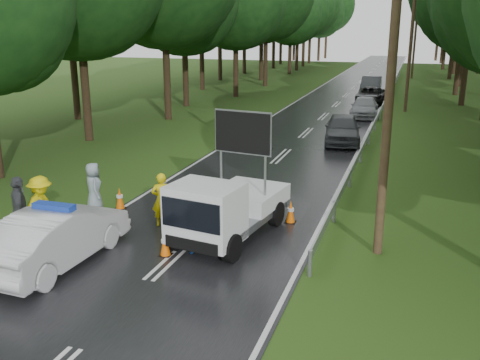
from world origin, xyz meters
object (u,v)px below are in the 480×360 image
at_px(work_truck, 225,208).
at_px(queue_car_third, 371,95).
at_px(queue_car_second, 364,107).
at_px(police_sedan, 57,237).
at_px(queue_car_fourth, 371,86).
at_px(queue_car_first, 343,129).
at_px(officer, 162,200).
at_px(civilian, 205,221).
at_px(barrier, 238,194).

bearing_deg(work_truck, queue_car_third, 95.68).
relative_size(queue_car_second, queue_car_third, 0.93).
xyz_separation_m(police_sedan, queue_car_fourth, (4.65, 38.65, 0.03)).
bearing_deg(work_truck, police_sedan, -132.22).
height_order(work_truck, queue_car_first, work_truck).
distance_m(officer, civilian, 2.53).
xyz_separation_m(queue_car_third, queue_car_fourth, (-0.49, 6.00, 0.14)).
xyz_separation_m(civilian, queue_car_fourth, (1.25, 36.82, -0.15)).
distance_m(officer, queue_car_first, 14.46).
bearing_deg(civilian, police_sedan, -179.55).
xyz_separation_m(barrier, queue_car_third, (1.74, 28.00, -0.21)).
bearing_deg(work_truck, queue_car_fourth, 96.97).
height_order(civilian, queue_car_second, civilian).
xyz_separation_m(work_truck, queue_car_second, (1.71, 23.30, -0.33)).
height_order(officer, queue_car_third, officer).
relative_size(police_sedan, barrier, 1.77).
distance_m(queue_car_second, queue_car_third, 6.44).
height_order(work_truck, civilian, work_truck).
height_order(work_truck, barrier, work_truck).
relative_size(work_truck, barrier, 1.81).
bearing_deg(queue_car_fourth, work_truck, -93.40).
relative_size(barrier, queue_car_third, 0.56).
bearing_deg(queue_car_fourth, queue_car_second, -88.78).
bearing_deg(officer, queue_car_first, -130.02).
height_order(barrier, queue_car_second, queue_car_second).
bearing_deg(work_truck, civilian, -90.67).
height_order(queue_car_first, queue_car_second, queue_car_first).
height_order(officer, civilian, civilian).
xyz_separation_m(queue_car_first, queue_car_second, (0.28, 8.89, -0.12)).
bearing_deg(barrier, queue_car_third, 66.93).
bearing_deg(queue_car_fourth, civilian, -93.63).
bearing_deg(queue_car_fourth, queue_car_first, -90.73).
height_order(barrier, officer, officer).
bearing_deg(police_sedan, officer, -110.46).
relative_size(civilian, queue_car_first, 0.42).
xyz_separation_m(barrier, queue_car_first, (1.60, 12.67, -0.10)).
relative_size(officer, civilian, 0.92).
xyz_separation_m(officer, queue_car_third, (3.78, 29.32, -0.21)).
relative_size(police_sedan, queue_car_third, 0.99).
bearing_deg(queue_car_third, civilian, -94.78).
bearing_deg(civilian, queue_car_third, 58.98).
relative_size(queue_car_second, queue_car_fourth, 0.92).
relative_size(officer, queue_car_third, 0.37).
bearing_deg(queue_car_third, police_sedan, -100.49).
bearing_deg(queue_car_first, work_truck, -103.36).
distance_m(barrier, civilian, 2.83).
xyz_separation_m(queue_car_second, queue_car_fourth, (-0.63, 12.44, 0.15)).
bearing_deg(queue_car_second, officer, -102.62).
bearing_deg(queue_car_second, queue_car_third, 88.31).
distance_m(barrier, queue_car_third, 28.05).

